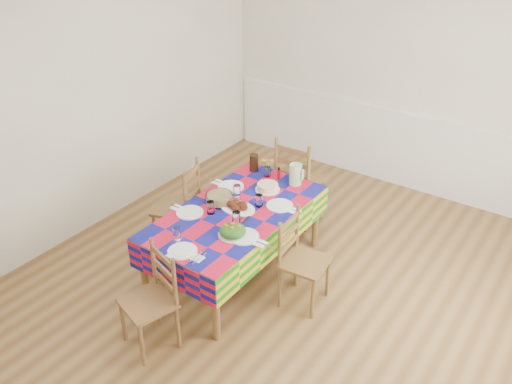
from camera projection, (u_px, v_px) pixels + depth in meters
room at (286, 156)px, 4.19m from camera, size 4.58×5.08×2.78m
wainscot at (396, 146)px, 6.38m from camera, size 4.41×0.06×0.92m
dining_table at (236, 218)px, 4.81m from camera, size 0.93×1.72×0.67m
setting_near_head at (181, 245)px, 4.28m from camera, size 0.38×0.25×0.11m
setting_left_near at (197, 210)px, 4.73m from camera, size 0.44×0.26×0.12m
setting_left_far at (233, 188)px, 5.08m from camera, size 0.45×0.27×0.12m
setting_right_near at (242, 230)px, 4.46m from camera, size 0.48×0.28×0.12m
setting_right_far at (273, 204)px, 4.83m from camera, size 0.45×0.26×0.12m
meat_platter at (238, 206)px, 4.79m from camera, size 0.33×0.24×0.06m
salad_platter at (233, 231)px, 4.42m from camera, size 0.24×0.24×0.10m
pasta_bowl at (219, 198)px, 4.88m from camera, size 0.24×0.24×0.09m
cake at (268, 187)px, 5.08m from camera, size 0.23×0.23×0.06m
serving_utensils at (243, 219)px, 4.65m from camera, size 0.13×0.28×0.01m
flower_vase at (267, 169)px, 5.30m from camera, size 0.12×0.10×0.20m
hot_sauce at (279, 173)px, 5.25m from camera, size 0.03×0.03×0.13m
green_pitcher at (296, 174)px, 5.15m from camera, size 0.12×0.12×0.21m
tea_pitcher at (254, 163)px, 5.40m from camera, size 0.09×0.09×0.18m
name_card at (170, 257)px, 4.17m from camera, size 0.07×0.02×0.02m
chair_near at (152, 300)px, 4.12m from camera, size 0.47×0.46×0.85m
chair_far at (298, 181)px, 5.63m from camera, size 0.44×0.42×0.98m
chair_left at (180, 207)px, 5.23m from camera, size 0.51×0.52×0.93m
chair_right at (301, 261)px, 4.56m from camera, size 0.39×0.41×0.85m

